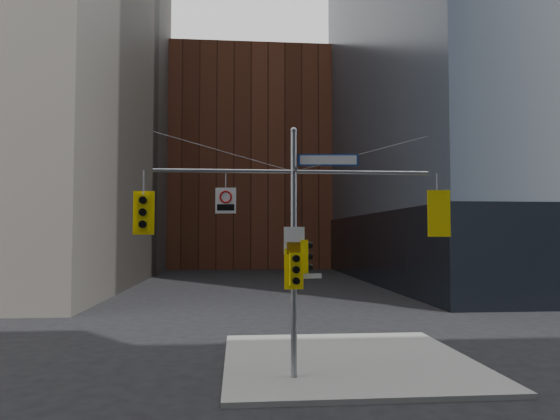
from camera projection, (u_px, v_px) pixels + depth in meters
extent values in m
plane|color=black|center=(303.00, 407.00, 12.11)|extent=(160.00, 160.00, 0.00)
cube|color=gray|center=(348.00, 361.00, 16.26)|extent=(8.00, 8.00, 0.15)
cube|color=black|center=(555.00, 247.00, 46.49)|extent=(36.40, 36.40, 6.00)
cube|color=brown|center=(249.00, 165.00, 70.52)|extent=(26.00, 20.00, 28.00)
cylinder|color=gray|center=(294.00, 255.00, 14.28)|extent=(0.18, 0.18, 7.20)
sphere|color=gray|center=(294.00, 131.00, 14.46)|extent=(0.20, 0.20, 0.20)
cylinder|color=gray|center=(224.00, 171.00, 14.23)|extent=(4.00, 0.11, 0.11)
cylinder|color=gray|center=(362.00, 172.00, 14.57)|extent=(4.00, 0.11, 0.11)
cylinder|color=gray|center=(295.00, 170.00, 14.05)|extent=(0.10, 0.70, 0.10)
cylinder|color=gray|center=(224.00, 152.00, 14.25)|extent=(4.00, 0.02, 1.12)
cylinder|color=gray|center=(361.00, 154.00, 14.59)|extent=(4.00, 0.02, 1.12)
cube|color=yellow|center=(143.00, 213.00, 13.97)|extent=(0.35, 0.26, 1.00)
cube|color=yellow|center=(144.00, 213.00, 14.14)|extent=(0.59, 0.10, 1.24)
cylinder|color=black|center=(143.00, 200.00, 13.80)|extent=(0.22, 0.17, 0.21)
cylinder|color=black|center=(143.00, 200.00, 13.88)|extent=(0.18, 0.04, 0.18)
cylinder|color=black|center=(143.00, 212.00, 13.79)|extent=(0.22, 0.17, 0.21)
cylinder|color=black|center=(143.00, 212.00, 13.86)|extent=(0.18, 0.04, 0.18)
cylinder|color=black|center=(143.00, 224.00, 13.77)|extent=(0.22, 0.17, 0.21)
cylinder|color=#0CE559|center=(143.00, 224.00, 13.84)|extent=(0.18, 0.04, 0.18)
cube|color=yellow|center=(437.00, 214.00, 14.70)|extent=(0.39, 0.30, 1.10)
cube|color=yellow|center=(439.00, 213.00, 14.51)|extent=(0.65, 0.14, 1.36)
cylinder|color=black|center=(435.00, 202.00, 14.93)|extent=(0.25, 0.20, 0.23)
cylinder|color=black|center=(436.00, 202.00, 14.84)|extent=(0.20, 0.05, 0.20)
cylinder|color=black|center=(435.00, 214.00, 14.91)|extent=(0.25, 0.20, 0.23)
cylinder|color=black|center=(436.00, 214.00, 14.83)|extent=(0.20, 0.05, 0.20)
cylinder|color=black|center=(436.00, 226.00, 14.89)|extent=(0.25, 0.20, 0.23)
cylinder|color=black|center=(436.00, 226.00, 14.81)|extent=(0.20, 0.05, 0.20)
cube|color=yellow|center=(303.00, 256.00, 14.30)|extent=(0.24, 0.32, 0.95)
cylinder|color=black|center=(310.00, 245.00, 14.34)|extent=(0.16, 0.21, 0.20)
cylinder|color=black|center=(307.00, 245.00, 14.33)|extent=(0.03, 0.17, 0.17)
cylinder|color=black|center=(310.00, 256.00, 14.33)|extent=(0.16, 0.21, 0.20)
cylinder|color=black|center=(307.00, 256.00, 14.32)|extent=(0.03, 0.17, 0.17)
cylinder|color=black|center=(310.00, 267.00, 14.31)|extent=(0.16, 0.21, 0.20)
cylinder|color=black|center=(307.00, 267.00, 14.30)|extent=(0.03, 0.17, 0.17)
cube|color=yellow|center=(295.00, 269.00, 13.98)|extent=(0.32, 0.23, 0.93)
cube|color=yellow|center=(294.00, 269.00, 14.13)|extent=(0.55, 0.08, 1.15)
cylinder|color=black|center=(296.00, 259.00, 13.82)|extent=(0.20, 0.16, 0.19)
cylinder|color=black|center=(296.00, 258.00, 13.89)|extent=(0.17, 0.03, 0.17)
cylinder|color=black|center=(296.00, 270.00, 13.80)|extent=(0.20, 0.16, 0.19)
cylinder|color=black|center=(296.00, 270.00, 13.87)|extent=(0.17, 0.03, 0.17)
cylinder|color=black|center=(296.00, 281.00, 13.79)|extent=(0.20, 0.16, 0.19)
cylinder|color=black|center=(296.00, 281.00, 13.86)|extent=(0.17, 0.03, 0.17)
cube|color=#103896|center=(328.00, 160.00, 14.50)|extent=(1.76, 0.18, 0.34)
cube|color=silver|center=(328.00, 160.00, 14.47)|extent=(1.65, 0.14, 0.26)
cube|color=silver|center=(226.00, 201.00, 14.17)|extent=(0.59, 0.11, 0.74)
torus|color=#B20A0A|center=(226.00, 197.00, 14.15)|extent=(0.37, 0.10, 0.36)
cube|color=black|center=(226.00, 207.00, 14.14)|extent=(0.49, 0.08, 0.18)
cube|color=silver|center=(294.00, 241.00, 14.18)|extent=(0.60, 0.07, 0.78)
cube|color=#D88C00|center=(294.00, 248.00, 14.15)|extent=(0.43, 0.04, 0.35)
cube|color=silver|center=(309.00, 276.00, 14.28)|extent=(0.72, 0.10, 0.14)
cube|color=#145926|center=(292.00, 286.00, 14.68)|extent=(0.12, 0.79, 0.16)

